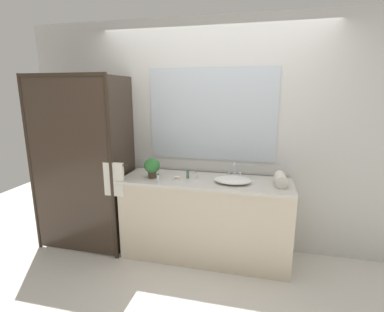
{
  "coord_description": "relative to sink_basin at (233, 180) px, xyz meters",
  "views": [
    {
      "loc": [
        0.53,
        -2.85,
        1.82
      ],
      "look_at": [
        -0.15,
        0.0,
        1.15
      ],
      "focal_mm": 26.72,
      "sensor_mm": 36.0,
      "label": 1
    }
  ],
  "objects": [
    {
      "name": "ground_plane",
      "position": [
        -0.29,
        0.03,
        -0.93
      ],
      "size": [
        8.0,
        8.0,
        0.0
      ],
      "primitive_type": "plane",
      "color": "silver"
    },
    {
      "name": "wall_back_with_mirror",
      "position": [
        -0.29,
        0.38,
        0.38
      ],
      "size": [
        4.4,
        0.06,
        2.6
      ],
      "color": "silver",
      "rests_on": "ground_plane"
    },
    {
      "name": "vanity_cabinet",
      "position": [
        -0.29,
        0.04,
        -0.48
      ],
      "size": [
        1.8,
        0.58,
        0.9
      ],
      "color": "beige",
      "rests_on": "ground_plane"
    },
    {
      "name": "shower_enclosure",
      "position": [
        -1.56,
        -0.15,
        0.09
      ],
      "size": [
        1.2,
        0.59,
        2.0
      ],
      "color": "#2D2319",
      "rests_on": "ground_plane"
    },
    {
      "name": "sink_basin",
      "position": [
        0.0,
        0.0,
        0.0
      ],
      "size": [
        0.39,
        0.29,
        0.06
      ],
      "primitive_type": "ellipsoid",
      "color": "white",
      "rests_on": "vanity_cabinet"
    },
    {
      "name": "faucet",
      "position": [
        0.0,
        0.18,
        0.03
      ],
      "size": [
        0.17,
        0.15,
        0.17
      ],
      "color": "silver",
      "rests_on": "vanity_cabinet"
    },
    {
      "name": "potted_plant",
      "position": [
        -0.86,
        -0.04,
        0.1
      ],
      "size": [
        0.17,
        0.17,
        0.22
      ],
      "color": "#473828",
      "rests_on": "vanity_cabinet"
    },
    {
      "name": "soap_dish",
      "position": [
        -0.59,
        -0.02,
        -0.02
      ],
      "size": [
        0.1,
        0.07,
        0.04
      ],
      "color": "silver",
      "rests_on": "vanity_cabinet"
    },
    {
      "name": "amenity_bottle_lotion",
      "position": [
        -0.74,
        -0.18,
        0.01
      ],
      "size": [
        0.02,
        0.02,
        0.09
      ],
      "color": "silver",
      "rests_on": "vanity_cabinet"
    },
    {
      "name": "amenity_bottle_conditioner",
      "position": [
        -0.49,
        0.04,
        0.01
      ],
      "size": [
        0.03,
        0.03,
        0.09
      ],
      "color": "#4C7056",
      "rests_on": "vanity_cabinet"
    },
    {
      "name": "amenity_bottle_body_wash",
      "position": [
        -0.4,
        0.05,
        0.01
      ],
      "size": [
        0.03,
        0.03,
        0.08
      ],
      "color": "silver",
      "rests_on": "vanity_cabinet"
    },
    {
      "name": "rolled_towel_near_edge",
      "position": [
        0.47,
        0.04,
        0.03
      ],
      "size": [
        0.12,
        0.25,
        0.12
      ],
      "primitive_type": "cylinder",
      "rotation": [
        1.57,
        0.0,
        0.02
      ],
      "color": "silver",
      "rests_on": "vanity_cabinet"
    }
  ]
}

